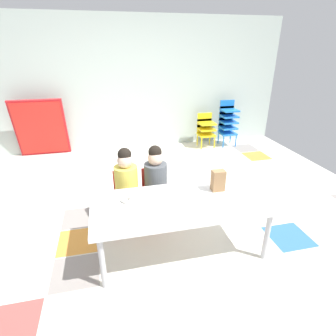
# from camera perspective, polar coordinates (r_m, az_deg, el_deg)

# --- Properties ---
(ground_plane) EXTENTS (6.17, 4.99, 0.02)m
(ground_plane) POSITION_cam_1_polar(r_m,az_deg,el_deg) (3.53, -3.08, -8.70)
(ground_plane) COLOR silver
(back_wall) EXTENTS (6.17, 0.10, 2.46)m
(back_wall) POSITION_cam_1_polar(r_m,az_deg,el_deg) (5.48, -8.28, 16.98)
(back_wall) COLOR #B2C1B7
(back_wall) RESTS_ON ground_plane
(craft_table) EXTENTS (1.69, 0.77, 0.56)m
(craft_table) POSITION_cam_1_polar(r_m,az_deg,el_deg) (2.62, 2.73, -7.99)
(craft_table) COLOR white
(craft_table) RESTS_ON ground_plane
(seated_child_near_camera) EXTENTS (0.32, 0.32, 0.92)m
(seated_child_near_camera) POSITION_cam_1_polar(r_m,az_deg,el_deg) (3.06, -8.84, -2.34)
(seated_child_near_camera) COLOR red
(seated_child_near_camera) RESTS_ON ground_plane
(seated_child_middle_seat) EXTENTS (0.32, 0.31, 0.92)m
(seated_child_middle_seat) POSITION_cam_1_polar(r_m,az_deg,el_deg) (3.09, -2.59, -1.72)
(seated_child_middle_seat) COLOR red
(seated_child_middle_seat) RESTS_ON ground_plane
(kid_chair_yellow_stack) EXTENTS (0.32, 0.30, 0.68)m
(kid_chair_yellow_stack) POSITION_cam_1_polar(r_m,az_deg,el_deg) (5.62, 8.01, 8.44)
(kid_chair_yellow_stack) COLOR yellow
(kid_chair_yellow_stack) RESTS_ON ground_plane
(kid_chair_blue_stack) EXTENTS (0.32, 0.30, 0.92)m
(kid_chair_blue_stack) POSITION_cam_1_polar(r_m,az_deg,el_deg) (5.77, 12.57, 9.78)
(kid_chair_blue_stack) COLOR blue
(kid_chair_blue_stack) RESTS_ON ground_plane
(folded_activity_table) EXTENTS (0.90, 0.29, 1.09)m
(folded_activity_table) POSITION_cam_1_polar(r_m,az_deg,el_deg) (5.52, -25.33, 7.60)
(folded_activity_table) COLOR red
(folded_activity_table) RESTS_ON ground_plane
(paper_bag_brown) EXTENTS (0.13, 0.09, 0.22)m
(paper_bag_brown) POSITION_cam_1_polar(r_m,az_deg,el_deg) (2.78, 10.57, -2.63)
(paper_bag_brown) COLOR #9E754C
(paper_bag_brown) RESTS_ON craft_table
(paper_plate_near_edge) EXTENTS (0.18, 0.18, 0.01)m
(paper_plate_near_edge) POSITION_cam_1_polar(r_m,az_deg,el_deg) (2.61, -8.66, -7.01)
(paper_plate_near_edge) COLOR white
(paper_plate_near_edge) RESTS_ON craft_table
(donut_powdered_on_plate) EXTENTS (0.12, 0.12, 0.03)m
(donut_powdered_on_plate) POSITION_cam_1_polar(r_m,az_deg,el_deg) (2.60, -8.69, -6.63)
(donut_powdered_on_plate) COLOR white
(donut_powdered_on_plate) RESTS_ON craft_table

